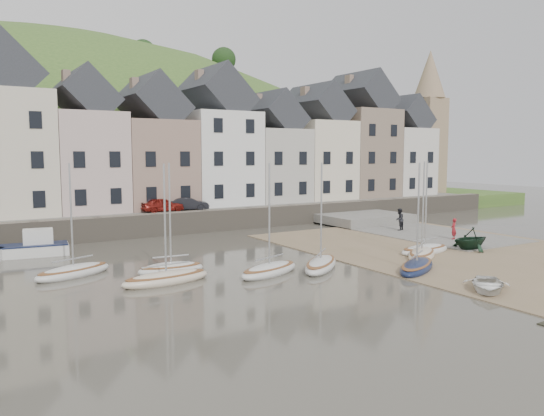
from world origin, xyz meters
TOP-DOWN VIEW (x-y plane):
  - ground at (0.00, 0.00)m, footprint 160.00×160.00m
  - quay_land at (0.00, 32.00)m, footprint 90.00×30.00m
  - quay_street at (0.00, 20.50)m, footprint 70.00×7.00m
  - seawall at (0.00, 17.00)m, footprint 70.00×1.20m
  - beach at (11.00, 0.00)m, footprint 18.00×26.00m
  - slipway at (15.00, 8.00)m, footprint 8.00×18.00m
  - hillside at (-5.00, 60.00)m, footprint 134.40×84.00m
  - townhouse_terrace at (1.76, 24.00)m, footprint 61.05×8.00m
  - church_spire at (34.55, 24.00)m, footprint 4.00×4.00m
  - sailboat_0 at (-12.66, 5.91)m, footprint 4.71×3.10m
  - sailboat_1 at (-7.92, 3.81)m, footprint 3.80×1.81m
  - sailboat_2 at (-8.93, 1.83)m, footprint 4.89×1.94m
  - sailboat_3 at (-0.16, 0.38)m, footprint 4.62×4.32m
  - sailboat_4 at (-3.44, 0.69)m, footprint 4.65×2.92m
  - sailboat_5 at (4.08, -2.94)m, footprint 4.87×3.71m
  - sailboat_6 at (8.45, 0.44)m, footprint 4.24×1.67m
  - sailboat_7 at (7.12, -0.52)m, footprint 4.53×3.76m
  - motorboat_2 at (-13.95, 13.27)m, footprint 5.29×2.39m
  - rowboat_white at (3.50, -7.95)m, footprint 3.79×3.65m
  - rowboat_green at (11.89, -0.44)m, footprint 3.14×2.77m
  - person_red at (14.23, 2.90)m, footprint 0.68×0.57m
  - person_dark at (14.11, 8.42)m, footprint 1.09×0.98m
  - car_left at (-2.66, 19.50)m, footprint 3.62×1.55m
  - car_right at (-0.26, 19.50)m, footprint 3.68×2.25m

SIDE VIEW (x-z plane):
  - hillside at x=-5.00m, z-range -59.99..24.01m
  - ground at x=0.00m, z-range 0.00..0.00m
  - beach at x=11.00m, z-range 0.00..0.06m
  - slipway at x=15.00m, z-range 0.00..0.12m
  - sailboat_3 at x=-0.16m, z-range -2.90..3.42m
  - sailboat_2 at x=-8.93m, z-range -2.90..3.42m
  - sailboat_5 at x=4.08m, z-range -2.90..3.42m
  - sailboat_0 at x=-12.66m, z-range -2.90..3.42m
  - sailboat_7 at x=7.12m, z-range -2.90..3.42m
  - sailboat_4 at x=-3.44m, z-range -2.90..3.42m
  - sailboat_6 at x=8.45m, z-range -2.90..3.42m
  - sailboat_1 at x=-7.92m, z-range -2.89..3.43m
  - rowboat_white at x=3.50m, z-range 0.06..0.70m
  - motorboat_2 at x=-13.95m, z-range -0.27..1.43m
  - quay_land at x=0.00m, z-range 0.00..1.50m
  - rowboat_green at x=11.89m, z-range 0.06..1.61m
  - seawall at x=0.00m, z-range 0.00..1.80m
  - person_red at x=14.23m, z-range 0.12..1.71m
  - person_dark at x=14.11m, z-range 0.12..1.98m
  - quay_street at x=0.00m, z-range 1.50..1.60m
  - car_right at x=-0.26m, z-range 1.60..2.74m
  - car_left at x=-2.66m, z-range 1.60..2.82m
  - townhouse_terrace at x=1.76m, z-range 0.36..14.29m
  - church_spire at x=34.55m, z-range 2.06..20.06m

